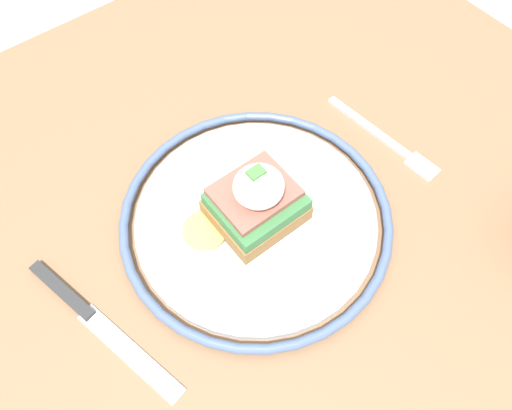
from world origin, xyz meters
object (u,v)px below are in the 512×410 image
plate (256,218)px  sandwich (256,201)px  fork (386,140)px  knife (90,316)px

plate → sandwich: bearing=32.5°
sandwich → fork: size_ratio=0.75×
plate → fork: 0.19m
plate → sandwich: size_ratio=2.40×
plate → fork: plate is taller
sandwich → knife: bearing=-4.8°
knife → plate: bearing=175.4°
plate → sandwich: sandwich is taller
sandwich → knife: size_ratio=0.60×
plate → knife: 0.19m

